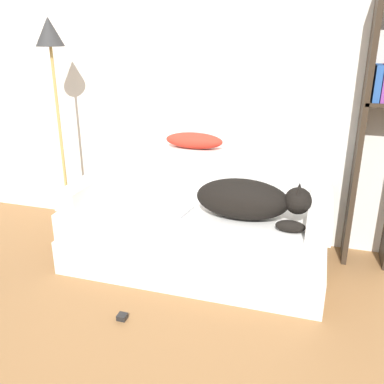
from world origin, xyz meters
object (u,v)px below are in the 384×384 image
(floor_lamp, at_px, (52,61))
(power_adapter, at_px, (122,317))
(couch, at_px, (196,236))
(dog, at_px, (249,200))
(throw_pillow, at_px, (194,141))
(laptop, at_px, (167,208))

(floor_lamp, distance_m, power_adapter, 1.95)
(power_adapter, bearing_deg, floor_lamp, 134.58)
(couch, relative_size, dog, 2.44)
(dog, relative_size, throw_pillow, 1.68)
(laptop, distance_m, throw_pillow, 0.61)
(power_adapter, bearing_deg, dog, 47.05)
(couch, height_order, dog, dog)
(power_adapter, bearing_deg, laptop, 85.40)
(dog, height_order, laptop, dog)
(dog, relative_size, laptop, 2.12)
(throw_pillow, xyz_separation_m, floor_lamp, (-1.07, -0.17, 0.57))
(dog, height_order, throw_pillow, throw_pillow)
(couch, bearing_deg, laptop, -150.43)
(floor_lamp, bearing_deg, throw_pillow, 9.10)
(laptop, relative_size, floor_lamp, 0.21)
(laptop, height_order, floor_lamp, floor_lamp)
(couch, distance_m, dog, 0.55)
(couch, bearing_deg, throw_pillow, 108.77)
(laptop, distance_m, power_adapter, 0.80)
(throw_pillow, distance_m, floor_lamp, 1.22)
(dog, distance_m, floor_lamp, 1.81)
(couch, distance_m, power_adapter, 0.83)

